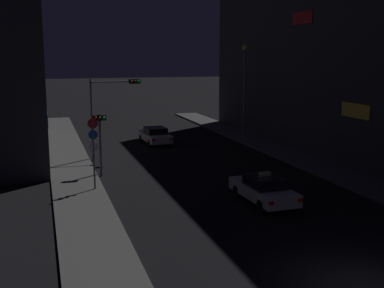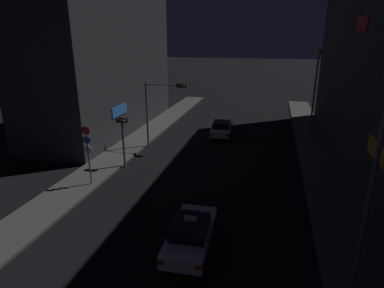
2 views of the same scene
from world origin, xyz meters
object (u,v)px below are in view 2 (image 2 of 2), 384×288
(far_car, at_px, (222,128))
(street_lamp_far_block, at_px, (316,78))
(taxi, at_px, (191,233))
(traffic_light_overhead, at_px, (161,102))
(traffic_light_left_kerb, at_px, (123,132))
(street_lamp_near_block, at_px, (379,146))
(sign_pole_left, at_px, (88,150))

(far_car, bearing_deg, street_lamp_far_block, 2.68)
(far_car, xyz_separation_m, street_lamp_far_block, (8.14, 0.38, 5.02))
(taxi, xyz_separation_m, traffic_light_overhead, (-5.80, 12.75, 3.34))
(traffic_light_left_kerb, relative_size, street_lamp_near_block, 0.48)
(sign_pole_left, xyz_separation_m, street_lamp_far_block, (14.52, 13.57, 3.28))
(sign_pole_left, relative_size, street_lamp_far_block, 0.48)
(traffic_light_overhead, height_order, sign_pole_left, traffic_light_overhead)
(street_lamp_near_block, xyz_separation_m, street_lamp_far_block, (-0.01, 18.78, 0.11))
(traffic_light_overhead, relative_size, traffic_light_left_kerb, 1.49)
(taxi, relative_size, street_lamp_near_block, 0.56)
(traffic_light_overhead, xyz_separation_m, traffic_light_left_kerb, (-1.25, -4.72, -1.33))
(sign_pole_left, bearing_deg, street_lamp_near_block, -19.72)
(taxi, xyz_separation_m, sign_pole_left, (-7.79, 4.64, 1.74))
(traffic_light_overhead, bearing_deg, sign_pole_left, -103.79)
(street_lamp_near_block, relative_size, street_lamp_far_block, 1.00)
(street_lamp_near_block, bearing_deg, traffic_light_overhead, 133.28)
(traffic_light_overhead, distance_m, street_lamp_near_block, 18.36)
(traffic_light_left_kerb, bearing_deg, traffic_light_overhead, 75.20)
(far_car, height_order, sign_pole_left, sign_pole_left)
(traffic_light_left_kerb, bearing_deg, street_lamp_far_block, 36.48)
(street_lamp_near_block, distance_m, street_lamp_far_block, 18.78)
(sign_pole_left, bearing_deg, traffic_light_overhead, 76.21)
(taxi, relative_size, traffic_light_left_kerb, 1.17)
(street_lamp_near_block, bearing_deg, far_car, 113.90)
(far_car, bearing_deg, traffic_light_left_kerb, -119.88)
(traffic_light_left_kerb, bearing_deg, sign_pole_left, -102.37)
(sign_pole_left, xyz_separation_m, street_lamp_near_block, (14.53, -5.21, 3.16))
(traffic_light_left_kerb, height_order, street_lamp_near_block, street_lamp_near_block)
(taxi, relative_size, far_car, 0.99)
(taxi, xyz_separation_m, street_lamp_near_block, (6.74, -0.57, 4.91))
(taxi, bearing_deg, street_lamp_near_block, -4.86)
(traffic_light_overhead, relative_size, street_lamp_near_block, 0.71)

